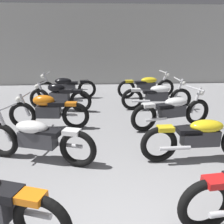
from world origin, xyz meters
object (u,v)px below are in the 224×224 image
motorcycle_left_row_1 (37,138)px  motorcycle_right_row_1 (201,137)px  motorcycle_left_row_4 (66,87)px  motorcycle_right_row_4 (147,86)px  motorcycle_right_row_2 (172,110)px  motorcycle_left_row_3 (59,96)px  motorcycle_left_row_2 (48,111)px  motorcycle_right_row_3 (157,96)px

motorcycle_left_row_1 → motorcycle_right_row_1: same height
motorcycle_left_row_4 → motorcycle_right_row_4: bearing=-0.5°
motorcycle_left_row_1 → motorcycle_right_row_2: (2.90, 1.52, 0.00)m
motorcycle_left_row_1 → motorcycle_left_row_3: (-0.07, 3.15, 0.01)m
motorcycle_left_row_4 → motorcycle_left_row_1: bearing=-89.3°
motorcycle_left_row_4 → motorcycle_right_row_2: 4.35m
motorcycle_left_row_2 → motorcycle_right_row_2: motorcycle_right_row_2 is taller
motorcycle_left_row_2 → motorcycle_right_row_2: size_ratio=0.93×
motorcycle_right_row_1 → motorcycle_right_row_3: (-0.00, 3.21, 0.00)m
motorcycle_left_row_2 → motorcycle_left_row_1: bearing=-85.9°
motorcycle_left_row_1 → motorcycle_left_row_2: 1.65m
motorcycle_left_row_3 → motorcycle_right_row_2: bearing=-28.8°
motorcycle_left_row_1 → motorcycle_right_row_1: size_ratio=0.97×
motorcycle_right_row_4 → motorcycle_left_row_1: bearing=-121.9°
motorcycle_right_row_3 → motorcycle_right_row_4: same height
motorcycle_left_row_3 → motorcycle_right_row_4: bearing=27.2°
motorcycle_left_row_1 → motorcycle_left_row_2: size_ratio=1.07×
motorcycle_left_row_2 → motorcycle_left_row_3: (0.05, 1.50, 0.00)m
motorcycle_right_row_1 → motorcycle_right_row_3: same height
motorcycle_left_row_1 → motorcycle_right_row_3: bearing=46.6°
motorcycle_left_row_4 → motorcycle_right_row_1: same height
motorcycle_right_row_3 → motorcycle_right_row_2: bearing=-90.1°
motorcycle_left_row_2 → motorcycle_left_row_4: bearing=88.9°
motorcycle_right_row_2 → motorcycle_right_row_4: (0.01, 3.16, 0.00)m
motorcycle_left_row_2 → motorcycle_left_row_4: (0.06, 3.05, -0.01)m
motorcycle_right_row_3 → motorcycle_right_row_1: bearing=-90.0°
motorcycle_left_row_3 → motorcycle_right_row_3: motorcycle_right_row_3 is taller
motorcycle_left_row_3 → motorcycle_left_row_4: motorcycle_left_row_4 is taller
motorcycle_left_row_4 → motorcycle_right_row_3: bearing=-28.7°
motorcycle_left_row_2 → motorcycle_left_row_3: size_ratio=1.02×
motorcycle_left_row_4 → motorcycle_right_row_4: same height
motorcycle_left_row_2 → motorcycle_right_row_4: 4.28m
motorcycle_right_row_2 → motorcycle_right_row_3: same height
motorcycle_right_row_1 → motorcycle_right_row_4: bearing=90.0°
motorcycle_left_row_1 → motorcycle_right_row_4: 5.51m
motorcycle_right_row_4 → motorcycle_left_row_3: bearing=-152.8°
motorcycle_left_row_3 → motorcycle_right_row_2: motorcycle_right_row_2 is taller
motorcycle_left_row_1 → motorcycle_left_row_2: bearing=94.1°
motorcycle_right_row_4 → motorcycle_right_row_3: bearing=-90.1°
motorcycle_left_row_3 → motorcycle_right_row_1: 4.43m
motorcycle_left_row_1 → motorcycle_right_row_4: (2.91, 4.68, 0.00)m
motorcycle_right_row_1 → motorcycle_right_row_2: same height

